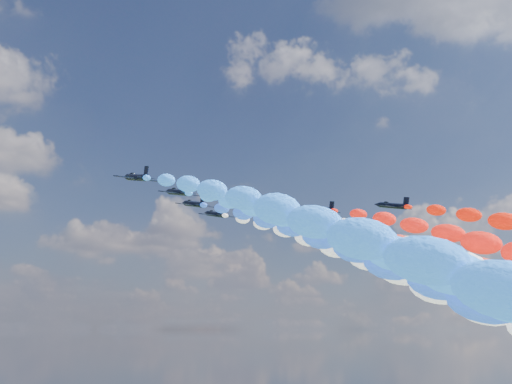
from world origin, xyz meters
TOP-DOWN VIEW (x-y plane):
  - jet_0 at (-29.20, -4.59)m, footprint 8.33×11.13m
  - trail_0 at (-29.20, -58.72)m, footprint 6.20×105.69m
  - jet_1 at (-17.58, 3.34)m, footprint 8.38×11.17m
  - trail_1 at (-17.58, -50.79)m, footprint 6.20×105.69m
  - jet_2 at (-9.55, 12.90)m, footprint 8.05×10.93m
  - trail_2 at (-9.55, -41.23)m, footprint 6.20×105.69m
  - jet_3 at (-1.57, 9.50)m, footprint 8.20×11.05m
  - trail_3 at (-1.57, -44.63)m, footprint 6.20×105.69m
  - jet_4 at (0.38, 21.79)m, footprint 8.00×10.90m
  - trail_4 at (0.38, -32.34)m, footprint 6.20×105.69m
  - jet_5 at (7.58, 13.51)m, footprint 8.30×11.11m
  - trail_5 at (7.58, -40.61)m, footprint 6.20×105.69m
  - jet_6 at (16.88, 4.55)m, footprint 7.96×10.87m
  - jet_7 at (26.66, -7.16)m, footprint 8.52×11.27m

SIDE VIEW (x-z plane):
  - trail_0 at x=-29.20m, z-range 50.79..90.84m
  - trail_1 at x=-17.58m, z-range 50.79..90.84m
  - trail_2 at x=-9.55m, z-range 50.79..90.84m
  - trail_3 at x=-1.57m, z-range 50.79..90.84m
  - trail_4 at x=0.38m, z-range 50.79..90.84m
  - trail_5 at x=7.58m, z-range 50.79..90.84m
  - jet_0 at x=-29.20m, z-range 86.44..90.83m
  - jet_1 at x=-17.58m, z-range 86.44..90.83m
  - jet_2 at x=-9.55m, z-range 86.44..90.83m
  - jet_3 at x=-1.57m, z-range 86.44..90.83m
  - jet_4 at x=0.38m, z-range 86.44..90.83m
  - jet_5 at x=7.58m, z-range 86.44..90.83m
  - jet_6 at x=16.88m, z-range 86.44..90.83m
  - jet_7 at x=26.66m, z-range 86.44..90.83m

